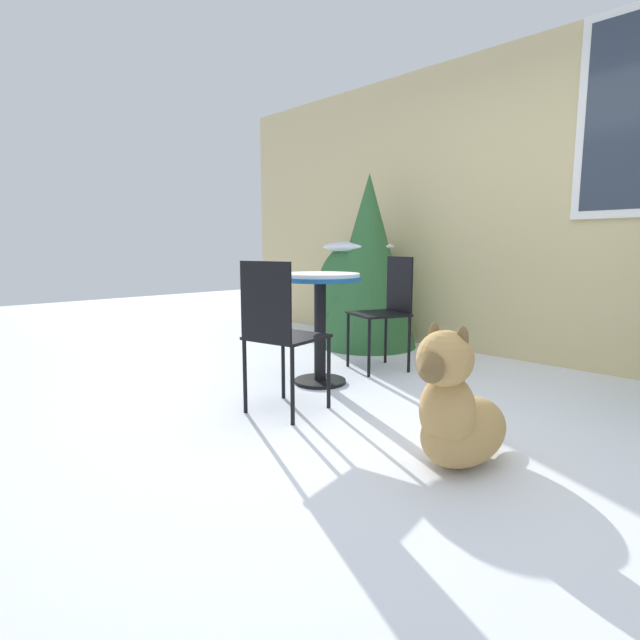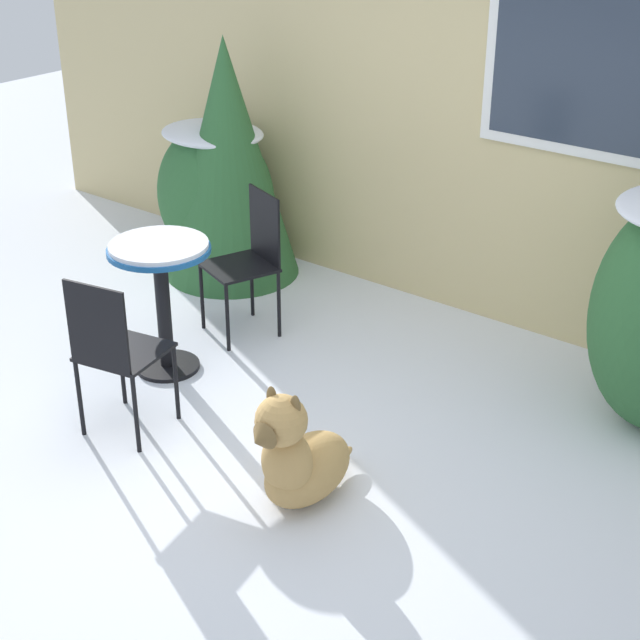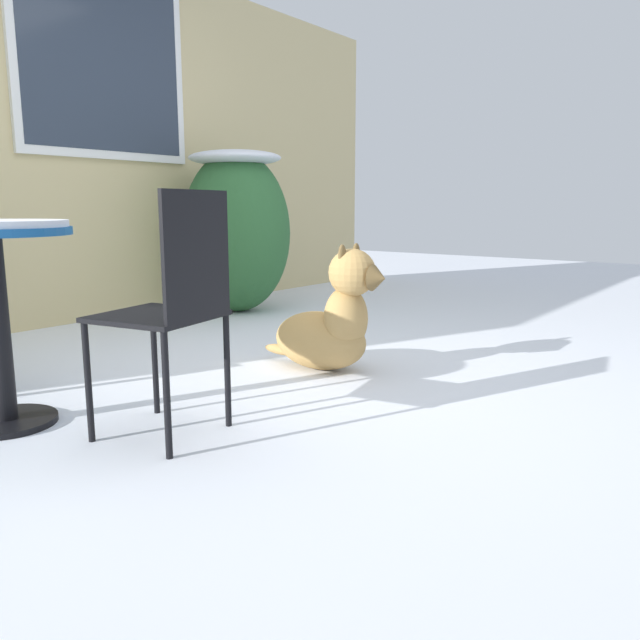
{
  "view_description": "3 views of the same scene",
  "coord_description": "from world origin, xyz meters",
  "px_view_note": "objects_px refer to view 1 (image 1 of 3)",
  "views": [
    {
      "loc": [
        1.55,
        -2.01,
        0.98
      ],
      "look_at": [
        -1.0,
        0.41,
        0.46
      ],
      "focal_mm": 28.0,
      "sensor_mm": 36.0,
      "label": 1
    },
    {
      "loc": [
        2.84,
        -3.02,
        2.85
      ],
      "look_at": [
        0.0,
        0.6,
        0.55
      ],
      "focal_mm": 55.0,
      "sensor_mm": 36.0,
      "label": 2
    },
    {
      "loc": [
        -2.11,
        -1.99,
        0.85
      ],
      "look_at": [
        0.43,
        -0.05,
        0.26
      ],
      "focal_mm": 35.0,
      "sensor_mm": 36.0,
      "label": 3
    }
  ],
  "objects_px": {
    "patio_table": "(320,301)",
    "patio_chair_far_side": "(279,330)",
    "dog": "(458,415)",
    "patio_chair_near_table": "(386,307)"
  },
  "relations": [
    {
      "from": "patio_chair_near_table",
      "to": "patio_chair_far_side",
      "type": "bearing_deg",
      "value": -58.13
    },
    {
      "from": "patio_chair_near_table",
      "to": "patio_chair_far_side",
      "type": "xyz_separation_m",
      "value": [
        0.27,
        -1.32,
        0.0
      ]
    },
    {
      "from": "patio_table",
      "to": "patio_chair_far_side",
      "type": "distance_m",
      "value": 0.72
    },
    {
      "from": "patio_table",
      "to": "patio_chair_far_side",
      "type": "height_order",
      "value": "patio_chair_far_side"
    },
    {
      "from": "patio_chair_near_table",
      "to": "dog",
      "type": "height_order",
      "value": "patio_chair_near_table"
    },
    {
      "from": "patio_table",
      "to": "patio_chair_far_side",
      "type": "relative_size",
      "value": 0.88
    },
    {
      "from": "patio_chair_far_side",
      "to": "dog",
      "type": "height_order",
      "value": "patio_chair_far_side"
    },
    {
      "from": "patio_table",
      "to": "patio_chair_far_side",
      "type": "xyz_separation_m",
      "value": [
        0.32,
        -0.64,
        -0.09
      ]
    },
    {
      "from": "patio_chair_near_table",
      "to": "dog",
      "type": "relative_size",
      "value": 1.19
    },
    {
      "from": "patio_chair_near_table",
      "to": "patio_chair_far_side",
      "type": "relative_size",
      "value": 1.0
    }
  ]
}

